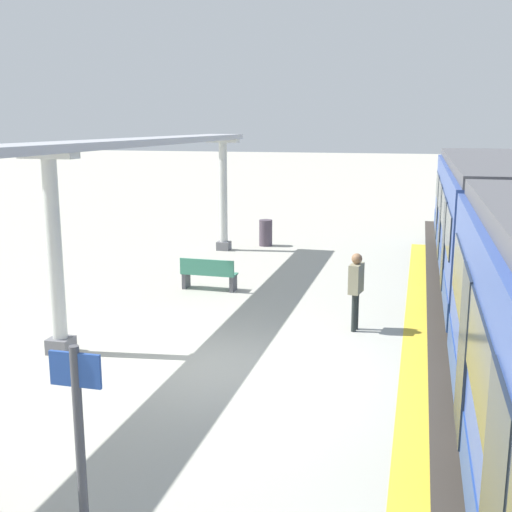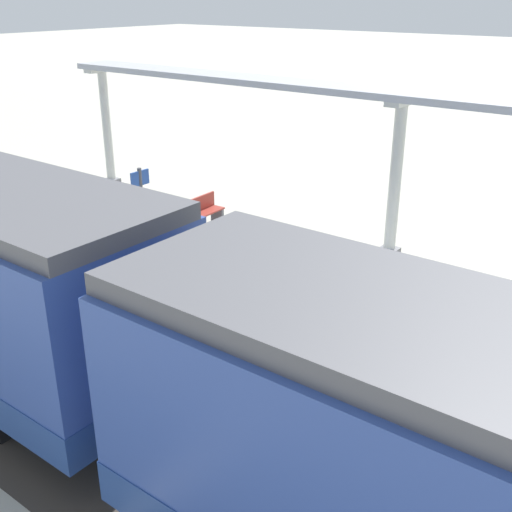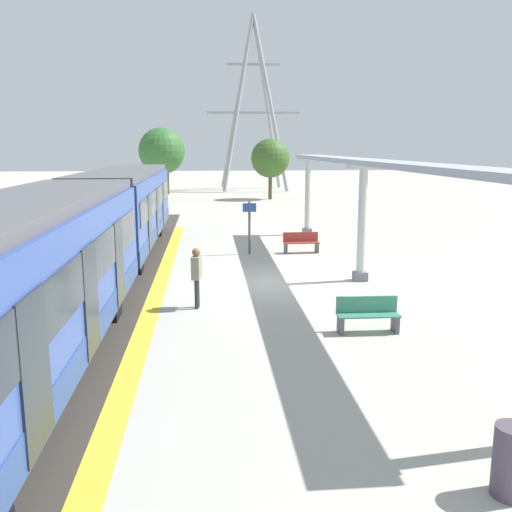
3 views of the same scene
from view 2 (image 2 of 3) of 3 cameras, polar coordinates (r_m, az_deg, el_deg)
ground_plane at (r=13.05m, az=5.76°, el=-4.79°), size 176.00×176.00×0.00m
tactile_edge_strip at (r=10.67m, az=-4.24°, el=-11.64°), size 0.49×26.65×0.01m
trackbed at (r=9.65m, az=-11.78°, el=-16.41°), size 3.20×38.65×0.01m
canopy_pillar_second at (r=15.01m, az=12.55°, el=6.58°), size 1.10×0.44×3.86m
canopy_pillar_third at (r=21.16m, az=-13.42°, el=11.19°), size 1.10×0.44×3.86m
canopy_beam at (r=14.50m, az=14.04°, el=13.94°), size 1.20×21.48×0.16m
bench_near_end at (r=17.27m, az=-5.14°, el=3.92°), size 1.51×0.49×0.86m
platform_info_sign at (r=15.43m, az=-10.37°, el=4.76°), size 0.56×0.10×2.20m
passenger_waiting_near_edge at (r=9.75m, az=13.23°, el=-8.50°), size 0.30×0.52×1.69m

